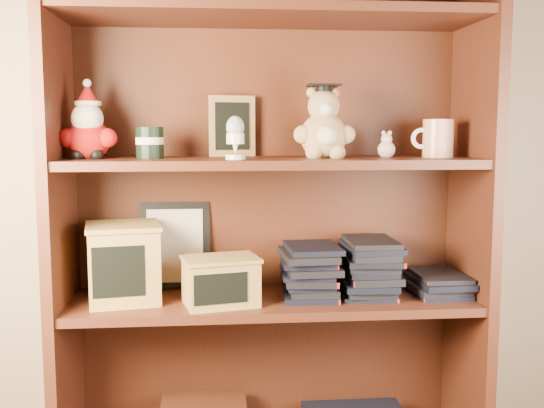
{
  "coord_description": "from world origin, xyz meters",
  "views": [
    {
      "loc": [
        -0.35,
        -0.47,
        1.03
      ],
      "look_at": [
        -0.19,
        1.3,
        0.82
      ],
      "focal_mm": 42.0,
      "sensor_mm": 36.0,
      "label": 1
    }
  ],
  "objects_px": {
    "teacher_mug": "(437,138)",
    "treats_box": "(124,262)",
    "bookcase": "(270,216)",
    "grad_teddy_bear": "(324,129)"
  },
  "relations": [
    {
      "from": "bookcase",
      "to": "treats_box",
      "type": "height_order",
      "value": "bookcase"
    },
    {
      "from": "bookcase",
      "to": "grad_teddy_bear",
      "type": "xyz_separation_m",
      "value": [
        0.15,
        -0.06,
        0.25
      ]
    },
    {
      "from": "bookcase",
      "to": "treats_box",
      "type": "xyz_separation_m",
      "value": [
        -0.41,
        -0.05,
        -0.12
      ]
    },
    {
      "from": "bookcase",
      "to": "treats_box",
      "type": "bearing_deg",
      "value": -172.9
    },
    {
      "from": "grad_teddy_bear",
      "to": "teacher_mug",
      "type": "height_order",
      "value": "grad_teddy_bear"
    },
    {
      "from": "teacher_mug",
      "to": "treats_box",
      "type": "xyz_separation_m",
      "value": [
        -0.89,
        -0.0,
        -0.34
      ]
    },
    {
      "from": "grad_teddy_bear",
      "to": "teacher_mug",
      "type": "xyz_separation_m",
      "value": [
        0.33,
        0.01,
        -0.03
      ]
    },
    {
      "from": "treats_box",
      "to": "teacher_mug",
      "type": "bearing_deg",
      "value": 0.06
    },
    {
      "from": "bookcase",
      "to": "teacher_mug",
      "type": "distance_m",
      "value": 0.53
    },
    {
      "from": "teacher_mug",
      "to": "treats_box",
      "type": "distance_m",
      "value": 0.95
    }
  ]
}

